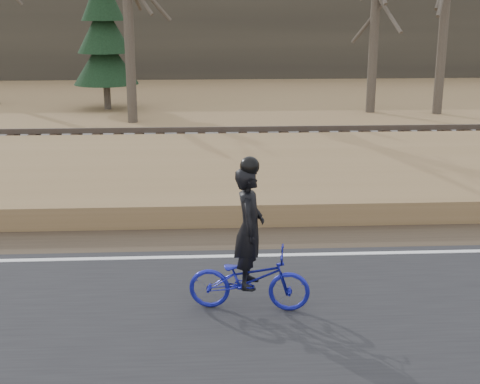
{
  "coord_description": "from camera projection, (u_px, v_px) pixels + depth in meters",
  "views": [
    {
      "loc": [
        1.26,
        -10.32,
        4.16
      ],
      "look_at": [
        1.86,
        0.5,
        1.1
      ],
      "focal_mm": 50.0,
      "sensor_mm": 36.0,
      "label": 1
    }
  ],
  "objects": [
    {
      "name": "road",
      "position": [
        109.0,
        338.0,
        8.57
      ],
      "size": [
        120.0,
        6.0,
        0.06
      ],
      "primitive_type": "cube",
      "color": "black",
      "rests_on": "ground"
    },
    {
      "name": "cyclist",
      "position": [
        249.0,
        262.0,
        9.14
      ],
      "size": [
        1.74,
        0.82,
        2.18
      ],
      "rotation": [
        0.0,
        0.0,
        1.42
      ],
      "color": "#151890",
      "rests_on": "road"
    },
    {
      "name": "bare_tree_center",
      "position": [
        375.0,
        11.0,
        25.54
      ],
      "size": [
        0.36,
        0.36,
        7.76
      ],
      "primitive_type": "cylinder",
      "color": "#4D4538",
      "rests_on": "ground"
    },
    {
      "name": "shoulder",
      "position": [
        136.0,
        240.0,
        12.13
      ],
      "size": [
        120.0,
        1.6,
        0.04
      ],
      "primitive_type": "cube",
      "color": "#473A2B",
      "rests_on": "ground"
    },
    {
      "name": "ballast",
      "position": [
        159.0,
        150.0,
        18.61
      ],
      "size": [
        120.0,
        3.0,
        0.45
      ],
      "primitive_type": "cube",
      "color": "slate",
      "rests_on": "ground"
    },
    {
      "name": "embankment",
      "position": [
        148.0,
        186.0,
        14.96
      ],
      "size": [
        120.0,
        5.0,
        0.44
      ],
      "primitive_type": "cube",
      "color": "olive",
      "rests_on": "ground"
    },
    {
      "name": "bare_tree_near_left",
      "position": [
        128.0,
        8.0,
        23.21
      ],
      "size": [
        0.36,
        0.36,
        8.04
      ],
      "primitive_type": "cylinder",
      "color": "#4D4538",
      "rests_on": "ground"
    },
    {
      "name": "edge_line",
      "position": [
        130.0,
        258.0,
        11.16
      ],
      "size": [
        120.0,
        0.12,
        0.01
      ],
      "primitive_type": "cube",
      "color": "silver",
      "rests_on": "road"
    },
    {
      "name": "treeline_backdrop",
      "position": [
        180.0,
        24.0,
        38.99
      ],
      "size": [
        120.0,
        4.0,
        6.0
      ],
      "primitive_type": "cube",
      "color": "#383328",
      "rests_on": "ground"
    },
    {
      "name": "railroad",
      "position": [
        158.0,
        139.0,
        18.53
      ],
      "size": [
        120.0,
        2.4,
        0.29
      ],
      "color": "black",
      "rests_on": "ballast"
    },
    {
      "name": "bare_tree_right",
      "position": [
        445.0,
        5.0,
        25.1
      ],
      "size": [
        0.36,
        0.36,
        8.23
      ],
      "primitive_type": "cylinder",
      "color": "#4D4538",
      "rests_on": "ground"
    },
    {
      "name": "ground",
      "position": [
        129.0,
        266.0,
        10.98
      ],
      "size": [
        120.0,
        120.0,
        0.0
      ],
      "primitive_type": "plane",
      "color": "olive",
      "rests_on": "ground"
    },
    {
      "name": "conifer",
      "position": [
        104.0,
        29.0,
        26.48
      ],
      "size": [
        2.6,
        2.6,
        6.75
      ],
      "color": "#4D4538",
      "rests_on": "ground"
    }
  ]
}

